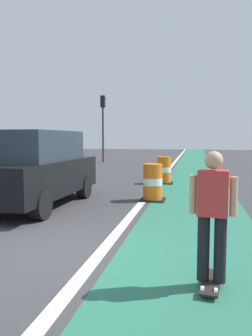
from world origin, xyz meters
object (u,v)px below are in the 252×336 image
object	(u,v)px
skateboarder_on_lane	(212,215)
traffic_light_corner	(103,117)
traffic_barrel_mid	(164,170)
parked_suv_nearest	(37,168)
traffic_barrel_front	(153,183)
pedestrian_crossing	(54,159)

from	to	relation	value
skateboarder_on_lane	traffic_light_corner	bearing A→B (deg)	108.92
skateboarder_on_lane	traffic_light_corner	size ratio (longest dim) A/B	0.33
skateboarder_on_lane	traffic_barrel_mid	bearing A→B (deg)	98.60
parked_suv_nearest	traffic_barrel_front	xyz separation A→B (m)	(2.98, 1.42, -0.50)
traffic_barrel_front	traffic_light_corner	bearing A→B (deg)	110.58
pedestrian_crossing	traffic_light_corner	bearing A→B (deg)	91.70
parked_suv_nearest	traffic_light_corner	bearing A→B (deg)	99.42
traffic_barrel_mid	traffic_light_corner	size ratio (longest dim) A/B	0.21
skateboarder_on_lane	traffic_barrel_front	bearing A→B (deg)	104.22
traffic_barrel_mid	pedestrian_crossing	world-z (taller)	pedestrian_crossing
traffic_light_corner	pedestrian_crossing	distance (m)	10.39
traffic_barrel_front	parked_suv_nearest	bearing A→B (deg)	-154.49
skateboarder_on_lane	parked_suv_nearest	size ratio (longest dim) A/B	0.36
parked_suv_nearest	traffic_barrel_mid	bearing A→B (deg)	60.50
traffic_barrel_mid	traffic_light_corner	world-z (taller)	traffic_light_corner
traffic_light_corner	pedestrian_crossing	world-z (taller)	traffic_light_corner
traffic_light_corner	traffic_barrel_front	bearing A→B (deg)	-69.42
skateboarder_on_lane	pedestrian_crossing	bearing A→B (deg)	122.29
skateboarder_on_lane	pedestrian_crossing	size ratio (longest dim) A/B	1.05
traffic_barrel_front	traffic_light_corner	distance (m)	16.64
traffic_barrel_front	pedestrian_crossing	distance (m)	7.60
traffic_light_corner	parked_suv_nearest	bearing A→B (deg)	-80.58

